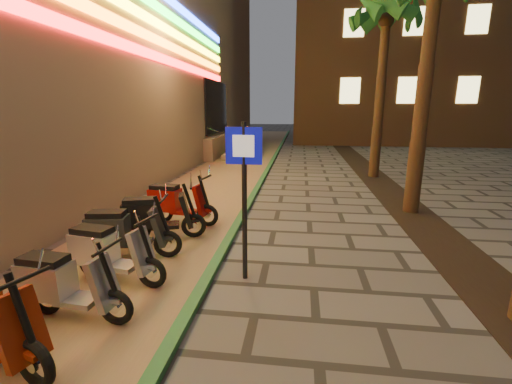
# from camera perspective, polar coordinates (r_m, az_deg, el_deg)

# --- Properties ---
(parking_strip) EXTENTS (3.40, 60.00, 0.01)m
(parking_strip) POSITION_cam_1_polar(r_m,az_deg,el_deg) (13.13, -6.70, 1.56)
(parking_strip) COLOR #8C7251
(parking_strip) RESTS_ON ground
(green_curb) EXTENTS (0.18, 60.00, 0.10)m
(green_curb) POSITION_cam_1_polar(r_m,az_deg,el_deg) (12.82, 0.69, 1.56)
(green_curb) COLOR #256331
(green_curb) RESTS_ON ground
(planting_strip) EXTENTS (1.20, 40.00, 0.02)m
(planting_strip) POSITION_cam_1_polar(r_m,az_deg,el_deg) (8.50, 28.12, -6.81)
(planting_strip) COLOR black
(planting_strip) RESTS_ON ground
(palm_d) EXTENTS (2.97, 3.02, 7.16)m
(palm_d) POSITION_cam_1_polar(r_m,az_deg,el_deg) (15.10, 20.89, 25.12)
(palm_d) COLOR #472D19
(palm_d) RESTS_ON ground
(pedestrian_sign) EXTENTS (0.57, 0.10, 2.57)m
(pedestrian_sign) POSITION_cam_1_polar(r_m,az_deg,el_deg) (5.33, -1.98, 1.87)
(pedestrian_sign) COLOR black
(pedestrian_sign) RESTS_ON ground
(scooter_6) EXTENTS (1.62, 0.58, 1.14)m
(scooter_6) POSITION_cam_1_polar(r_m,az_deg,el_deg) (5.36, -29.54, -13.20)
(scooter_6) COLOR black
(scooter_6) RESTS_ON ground
(scooter_7) EXTENTS (1.68, 0.70, 1.18)m
(scooter_7) POSITION_cam_1_polar(r_m,az_deg,el_deg) (6.09, -23.51, -9.14)
(scooter_7) COLOR black
(scooter_7) RESTS_ON ground
(scooter_8) EXTENTS (1.73, 0.74, 1.21)m
(scooter_8) POSITION_cam_1_polar(r_m,az_deg,el_deg) (6.87, -21.33, -6.19)
(scooter_8) COLOR black
(scooter_8) RESTS_ON ground
(scooter_9) EXTENTS (1.72, 0.92, 1.22)m
(scooter_9) POSITION_cam_1_polar(r_m,az_deg,el_deg) (7.60, -16.64, -3.89)
(scooter_9) COLOR black
(scooter_9) RESTS_ON ground
(scooter_10) EXTENTS (1.77, 0.72, 1.24)m
(scooter_10) POSITION_cam_1_polar(r_m,az_deg,el_deg) (8.56, -13.30, -1.65)
(scooter_10) COLOR black
(scooter_10) RESTS_ON ground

